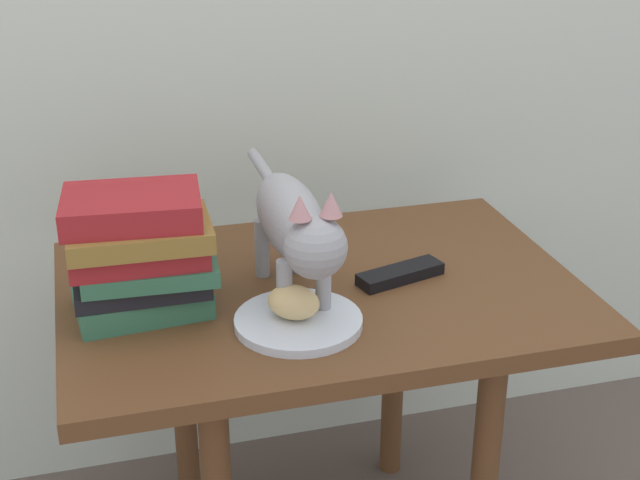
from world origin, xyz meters
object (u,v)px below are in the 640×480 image
at_px(side_table, 320,328).
at_px(book_stack, 140,254).
at_px(cat, 295,224).
at_px(candle_jar, 164,233).
at_px(tv_remote, 400,274).
at_px(plate, 298,322).
at_px(bread_roll, 294,302).

distance_m(side_table, book_stack, 0.33).
bearing_deg(side_table, cat, -138.69).
distance_m(cat, candle_jar, 0.31).
distance_m(cat, tv_remote, 0.22).
distance_m(side_table, plate, 0.16).
xyz_separation_m(plate, cat, (0.01, 0.08, 0.13)).
relative_size(plate, bread_roll, 2.40).
xyz_separation_m(bread_roll, tv_remote, (0.21, 0.10, -0.03)).
bearing_deg(side_table, bread_roll, -121.64).
bearing_deg(bread_roll, tv_remote, 26.44).
bearing_deg(bread_roll, plate, -25.72).
distance_m(candle_jar, tv_remote, 0.42).
relative_size(bread_roll, cat, 0.17).
distance_m(cat, book_stack, 0.24).
bearing_deg(tv_remote, bread_roll, -169.32).
distance_m(side_table, cat, 0.22).
distance_m(plate, cat, 0.15).
bearing_deg(bread_roll, side_table, 58.36).
xyz_separation_m(cat, candle_jar, (-0.18, 0.24, -0.09)).
relative_size(candle_jar, tv_remote, 0.57).
bearing_deg(candle_jar, tv_remote, -29.98).
xyz_separation_m(cat, tv_remote, (0.18, 0.03, -0.12)).
distance_m(bread_roll, cat, 0.12).
bearing_deg(side_table, tv_remote, -7.02).
bearing_deg(cat, book_stack, 171.94).
distance_m(book_stack, tv_remote, 0.43).
height_order(plate, bread_roll, bread_roll).
distance_m(side_table, candle_jar, 0.32).
bearing_deg(bread_roll, candle_jar, 116.58).
height_order(side_table, candle_jar, candle_jar).
bearing_deg(book_stack, tv_remote, -0.40).
xyz_separation_m(plate, tv_remote, (0.20, 0.11, 0.00)).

